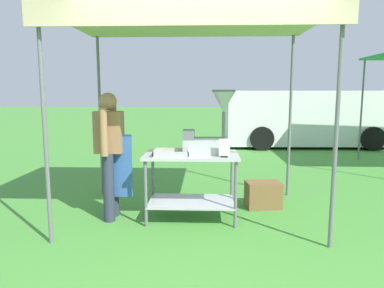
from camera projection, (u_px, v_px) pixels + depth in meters
ground_plane at (203, 153)px, 9.47m from camera, size 70.00×70.00×0.00m
stall_canopy at (192, 26)px, 4.23m from camera, size 3.16×2.11×2.51m
donut_cart at (191, 172)px, 4.39m from camera, size 1.17×0.69×0.85m
donut_tray at (171, 154)px, 4.23m from camera, size 0.43×0.32×0.07m
donut_fryer at (211, 128)px, 4.31m from camera, size 0.65×0.29×0.80m
menu_sign at (224, 149)px, 4.11m from camera, size 0.13×0.05×0.22m
vendor at (110, 149)px, 4.36m from camera, size 0.45×0.53×1.61m
supply_crate at (263, 195)px, 4.88m from camera, size 0.51×0.37×0.37m
van_white at (308, 118)px, 10.73m from camera, size 5.11×2.20×1.69m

